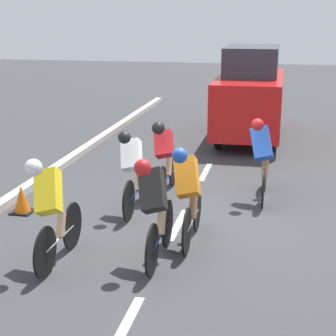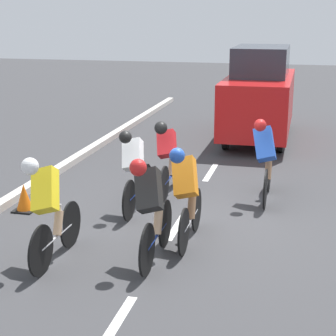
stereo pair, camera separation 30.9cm
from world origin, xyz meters
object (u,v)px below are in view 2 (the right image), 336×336
at_px(cyclist_blue, 265,158).
at_px(cyclist_black, 151,207).
at_px(cyclist_white, 135,169).
at_px(traffic_cone, 24,198).
at_px(cyclist_red, 168,155).
at_px(cyclist_yellow, 48,206).
at_px(support_car, 259,94).
at_px(cyclist_orange, 186,192).

xyz_separation_m(cyclist_blue, cyclist_black, (1.31, 3.04, -0.01)).
height_order(cyclist_white, traffic_cone, cyclist_white).
distance_m(cyclist_red, cyclist_yellow, 3.38).
bearing_deg(support_car, cyclist_orange, 86.97).
bearing_deg(cyclist_white, cyclist_orange, 134.52).
bearing_deg(cyclist_yellow, cyclist_white, -103.11).
distance_m(cyclist_black, support_car, 8.36).
height_order(cyclist_blue, cyclist_black, cyclist_blue).
xyz_separation_m(cyclist_blue, cyclist_yellow, (2.66, 3.38, 0.01)).
xyz_separation_m(cyclist_blue, cyclist_white, (2.13, 1.12, -0.04)).
bearing_deg(cyclist_red, support_car, -102.77).
bearing_deg(cyclist_blue, cyclist_white, 27.70).
distance_m(cyclist_orange, traffic_cone, 3.17).
height_order(cyclist_yellow, cyclist_black, cyclist_yellow).
height_order(cyclist_yellow, cyclist_orange, cyclist_yellow).
relative_size(cyclist_black, support_car, 0.37).
bearing_deg(cyclist_white, cyclist_black, 113.24).
height_order(cyclist_orange, traffic_cone, cyclist_orange).
xyz_separation_m(cyclist_orange, support_car, (-0.40, -7.58, 0.41)).
distance_m(cyclist_white, traffic_cone, 2.00).
bearing_deg(cyclist_blue, cyclist_orange, 67.04).
bearing_deg(cyclist_red, cyclist_orange, 110.59).
distance_m(cyclist_white, cyclist_orange, 1.65).
distance_m(cyclist_blue, cyclist_yellow, 4.30).
relative_size(cyclist_black, cyclist_orange, 1.03).
relative_size(cyclist_white, cyclist_black, 1.02).
relative_size(cyclist_red, support_car, 0.38).
bearing_deg(support_car, cyclist_blue, 96.19).
bearing_deg(cyclist_yellow, cyclist_black, -165.70).
relative_size(cyclist_orange, traffic_cone, 3.36).
bearing_deg(cyclist_blue, traffic_cone, 21.40).
distance_m(cyclist_white, cyclist_yellow, 2.32).
relative_size(cyclist_yellow, cyclist_black, 0.98).
bearing_deg(cyclist_black, cyclist_yellow, 14.30).
xyz_separation_m(cyclist_black, support_car, (-0.74, -8.32, 0.41)).
xyz_separation_m(cyclist_yellow, support_car, (-2.09, -8.66, 0.39)).
bearing_deg(support_car, traffic_cone, 63.36).
height_order(cyclist_black, traffic_cone, cyclist_black).
bearing_deg(support_car, cyclist_black, 84.94).
relative_size(cyclist_blue, cyclist_black, 1.04).
distance_m(cyclist_blue, support_car, 5.33).
bearing_deg(cyclist_white, cyclist_yellow, 76.89).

